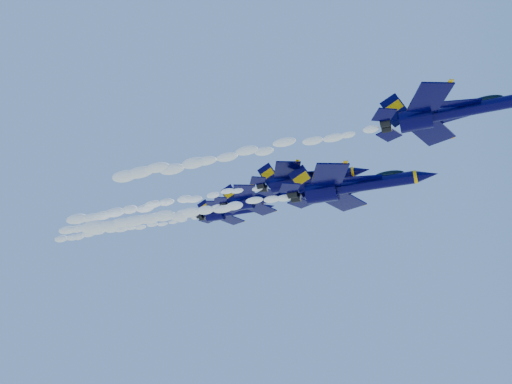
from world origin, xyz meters
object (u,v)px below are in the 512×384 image
(jet_fifth, at_px, (231,212))
(jet_second, at_px, (351,186))
(jet_third, at_px, (305,179))
(jet_fourth, at_px, (261,199))
(jet_lead, at_px, (446,113))

(jet_fifth, bearing_deg, jet_second, -35.83)
(jet_second, height_order, jet_fifth, jet_fifth)
(jet_second, xyz_separation_m, jet_third, (-6.87, 2.04, 3.18))
(jet_fourth, bearing_deg, jet_fifth, 138.80)
(jet_lead, height_order, jet_fifth, jet_fifth)
(jet_lead, xyz_separation_m, jet_third, (-19.55, 16.26, 3.16))
(jet_second, relative_size, jet_fourth, 1.19)
(jet_third, relative_size, jet_fifth, 1.06)
(jet_fifth, bearing_deg, jet_lead, -40.46)
(jet_fourth, bearing_deg, jet_lead, -40.23)
(jet_fourth, bearing_deg, jet_second, -32.54)
(jet_second, bearing_deg, jet_fourth, 147.46)
(jet_lead, height_order, jet_fourth, jet_fourth)
(jet_lead, bearing_deg, jet_fourth, 139.77)
(jet_lead, relative_size, jet_fourth, 0.92)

